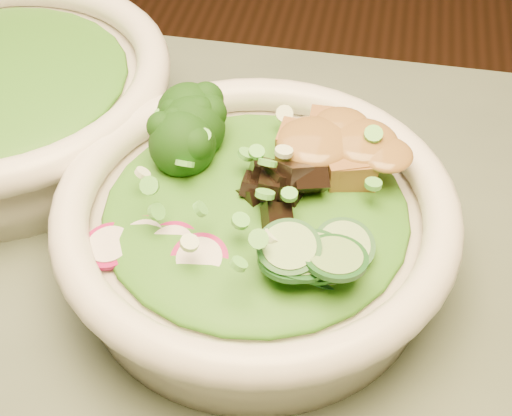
# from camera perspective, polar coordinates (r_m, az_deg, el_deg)

# --- Properties ---
(salad_bowl) EXTENTS (0.27, 0.27, 0.07)m
(salad_bowl) POSITION_cam_1_polar(r_m,az_deg,el_deg) (0.49, -0.00, -1.63)
(salad_bowl) COLOR silver
(salad_bowl) RESTS_ON dining_table
(side_bowl) EXTENTS (0.29, 0.29, 0.08)m
(side_bowl) POSITION_cam_1_polar(r_m,az_deg,el_deg) (0.64, -19.81, 8.45)
(side_bowl) COLOR silver
(side_bowl) RESTS_ON dining_table
(lettuce_bed) EXTENTS (0.21, 0.21, 0.02)m
(lettuce_bed) POSITION_cam_1_polar(r_m,az_deg,el_deg) (0.47, -0.00, 0.08)
(lettuce_bed) COLOR #216816
(lettuce_bed) RESTS_ON salad_bowl
(broccoli_florets) EXTENTS (0.10, 0.09, 0.04)m
(broccoli_florets) POSITION_cam_1_polar(r_m,az_deg,el_deg) (0.50, -4.31, 5.54)
(broccoli_florets) COLOR black
(broccoli_florets) RESTS_ON salad_bowl
(radish_slices) EXTENTS (0.12, 0.07, 0.02)m
(radish_slices) POSITION_cam_1_polar(r_m,az_deg,el_deg) (0.45, -6.91, -3.26)
(radish_slices) COLOR #940B46
(radish_slices) RESTS_ON salad_bowl
(cucumber_slices) EXTENTS (0.09, 0.09, 0.04)m
(cucumber_slices) POSITION_cam_1_polar(r_m,az_deg,el_deg) (0.43, 4.82, -4.04)
(cucumber_slices) COLOR #76A85D
(cucumber_slices) RESTS_ON salad_bowl
(mushroom_heap) EXTENTS (0.09, 0.09, 0.04)m
(mushroom_heap) POSITION_cam_1_polar(r_m,az_deg,el_deg) (0.47, 1.24, 1.90)
(mushroom_heap) COLOR black
(mushroom_heap) RESTS_ON salad_bowl
(tofu_cubes) EXTENTS (0.10, 0.08, 0.04)m
(tofu_cubes) POSITION_cam_1_polar(r_m,az_deg,el_deg) (0.49, 6.24, 3.95)
(tofu_cubes) COLOR brown
(tofu_cubes) RESTS_ON salad_bowl
(peanut_sauce) EXTENTS (0.07, 0.06, 0.02)m
(peanut_sauce) POSITION_cam_1_polar(r_m,az_deg,el_deg) (0.49, 6.37, 5.11)
(peanut_sauce) COLOR brown
(peanut_sauce) RESTS_ON tofu_cubes
(scallion_garnish) EXTENTS (0.19, 0.19, 0.02)m
(scallion_garnish) POSITION_cam_1_polar(r_m,az_deg,el_deg) (0.46, -0.00, 2.21)
(scallion_garnish) COLOR #58BC42
(scallion_garnish) RESTS_ON salad_bowl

